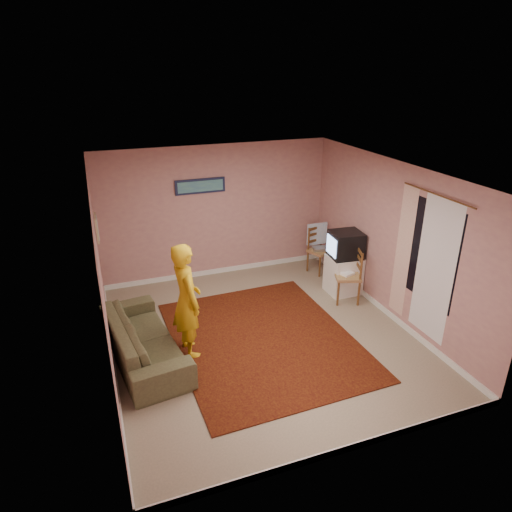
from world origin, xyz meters
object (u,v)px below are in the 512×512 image
object	(u,v)px
tv_cabinet	(343,274)
chair_b	(348,270)
crt_tv	(345,245)
chair_a	(321,246)
person	(187,300)
sofa	(143,339)

from	to	relation	value
tv_cabinet	chair_b	world-z (taller)	chair_b
chair_b	crt_tv	bearing A→B (deg)	-178.83
crt_tv	chair_a	xyz separation A→B (m)	(0.03, 0.96, -0.38)
tv_cabinet	person	xyz separation A→B (m)	(-3.10, -0.90, 0.50)
crt_tv	chair_a	bearing A→B (deg)	93.44
chair_a	sofa	size ratio (longest dim) A/B	0.25
chair_b	sofa	size ratio (longest dim) A/B	0.26
sofa	person	size ratio (longest dim) A/B	1.24
crt_tv	person	xyz separation A→B (m)	(-3.10, -0.90, -0.09)
crt_tv	chair_b	xyz separation A→B (m)	(-0.10, -0.30, -0.35)
chair_a	chair_b	world-z (taller)	chair_b
crt_tv	sofa	size ratio (longest dim) A/B	0.28
tv_cabinet	chair_b	bearing A→B (deg)	-109.13
tv_cabinet	person	size ratio (longest dim) A/B	0.42
tv_cabinet	sofa	distance (m)	3.84
tv_cabinet	person	distance (m)	3.27
crt_tv	chair_b	distance (m)	0.47
tv_cabinet	chair_a	distance (m)	0.98
chair_b	person	distance (m)	3.07
tv_cabinet	sofa	size ratio (longest dim) A/B	0.34
chair_a	person	world-z (taller)	person
chair_a	sofa	distance (m)	4.17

